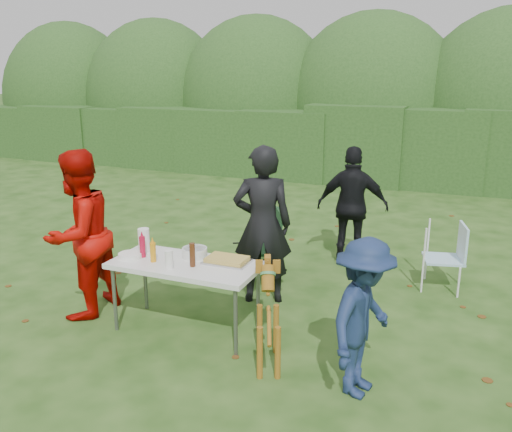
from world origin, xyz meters
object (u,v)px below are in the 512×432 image
at_px(person_black_puffy, 353,206).
at_px(lawn_chair, 443,256).
at_px(dog, 268,322).
at_px(ketchup_bottle, 142,247).
at_px(person_red_jacket, 79,235).
at_px(paper_towel_roll, 144,241).
at_px(camping_chair, 260,245).
at_px(mustard_bottle, 153,252).
at_px(child, 363,318).
at_px(person_cook, 263,225).
at_px(beer_bottle, 192,255).
at_px(folding_table, 185,268).

height_order(person_black_puffy, lawn_chair, person_black_puffy).
distance_m(dog, ketchup_bottle, 1.60).
bearing_deg(person_red_jacket, paper_towel_roll, 108.39).
xyz_separation_m(camping_chair, mustard_bottle, (-0.48, -1.68, 0.39)).
bearing_deg(dog, lawn_chair, -50.46).
bearing_deg(child, person_black_puffy, 26.25).
xyz_separation_m(person_black_puffy, ketchup_bottle, (-1.61, -2.61, 0.04)).
height_order(child, ketchup_bottle, child).
xyz_separation_m(person_cook, paper_towel_roll, (-1.00, -0.88, -0.04)).
distance_m(child, ketchup_bottle, 2.41).
bearing_deg(child, beer_bottle, 90.51).
distance_m(person_cook, ketchup_bottle, 1.38).
bearing_deg(ketchup_bottle, dog, -11.36).
height_order(person_cook, person_black_puffy, person_cook).
bearing_deg(mustard_bottle, person_red_jacket, 179.10).
height_order(lawn_chair, ketchup_bottle, ketchup_bottle).
distance_m(person_cook, camping_chair, 0.80).
bearing_deg(paper_towel_roll, person_black_puffy, 55.98).
relative_size(person_black_puffy, lawn_chair, 1.96).
distance_m(camping_chair, paper_towel_roll, 1.69).
height_order(beer_bottle, paper_towel_roll, paper_towel_roll).
distance_m(person_cook, paper_towel_roll, 1.33).
bearing_deg(ketchup_bottle, lawn_chair, 37.22).
bearing_deg(camping_chair, child, 101.22).
bearing_deg(dog, ketchup_bottle, 56.61).
bearing_deg(person_cook, beer_bottle, 50.15).
bearing_deg(folding_table, person_cook, 65.97).
distance_m(mustard_bottle, paper_towel_roll, 0.32).
height_order(lawn_chair, beer_bottle, beer_bottle).
bearing_deg(mustard_bottle, camping_chair, 73.90).
xyz_separation_m(child, mustard_bottle, (-2.20, 0.33, 0.16)).
distance_m(person_black_puffy, paper_towel_roll, 3.00).
distance_m(person_black_puffy, child, 3.12).
bearing_deg(paper_towel_roll, mustard_bottle, -40.52).
bearing_deg(person_black_puffy, beer_bottle, 59.87).
relative_size(person_cook, person_black_puffy, 1.12).
bearing_deg(person_red_jacket, lawn_chair, 124.39).
relative_size(person_black_puffy, dog, 1.82).
relative_size(camping_chair, mustard_bottle, 4.52).
xyz_separation_m(person_red_jacket, paper_towel_roll, (0.68, 0.19, -0.04)).
bearing_deg(child, dog, 95.19).
bearing_deg(folding_table, paper_towel_roll, 168.19).
bearing_deg(dog, person_cook, 1.73).
distance_m(lawn_chair, mustard_bottle, 3.51).
distance_m(dog, mustard_bottle, 1.42).
distance_m(folding_table, ketchup_bottle, 0.51).
height_order(person_black_puffy, paper_towel_roll, person_black_puffy).
xyz_separation_m(person_black_puffy, lawn_chair, (1.23, -0.45, -0.40)).
bearing_deg(lawn_chair, beer_bottle, 31.09).
relative_size(child, mustard_bottle, 6.76).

